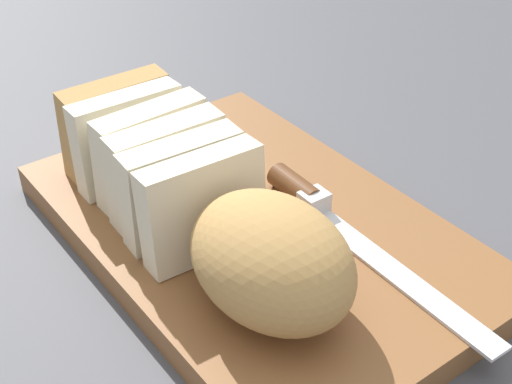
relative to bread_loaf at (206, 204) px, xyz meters
name	(u,v)px	position (x,y,z in m)	size (l,w,h in m)	color
ground_plane	(256,245)	(0.00, -0.05, -0.07)	(3.00, 3.00, 0.00)	#4C4C51
cutting_board	(256,233)	(0.00, -0.05, -0.06)	(0.40, 0.26, 0.03)	brown
bread_loaf	(206,204)	(0.00, 0.00, 0.00)	(0.32, 0.11, 0.09)	tan
bread_knife	(323,211)	(-0.03, -0.10, -0.03)	(0.25, 0.03, 0.02)	silver
crumb_near_knife	(235,195)	(0.04, -0.06, -0.04)	(0.01, 0.01, 0.01)	tan
crumb_near_loaf	(295,236)	(-0.03, -0.06, -0.04)	(0.00, 0.00, 0.00)	tan
crumb_stray_left	(241,185)	(0.05, -0.07, -0.04)	(0.01, 0.01, 0.01)	tan
crumb_stray_right	(184,212)	(0.05, -0.01, -0.04)	(0.01, 0.01, 0.01)	tan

